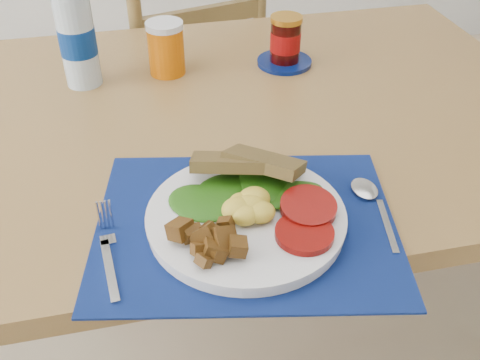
# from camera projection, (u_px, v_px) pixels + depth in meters

# --- Properties ---
(table) EXTENTS (1.40, 0.90, 0.75)m
(table) POSITION_uv_depth(u_px,v_px,m) (210.00, 147.00, 1.15)
(table) COLOR brown
(table) RESTS_ON ground
(chair_far) EXTENTS (0.52, 0.50, 1.16)m
(chair_far) POSITION_uv_depth(u_px,v_px,m) (188.00, 51.00, 1.71)
(chair_far) COLOR brown
(chair_far) RESTS_ON ground
(placemat) EXTENTS (0.50, 0.42, 0.00)m
(placemat) POSITION_uv_depth(u_px,v_px,m) (246.00, 224.00, 0.83)
(placemat) COLOR black
(placemat) RESTS_ON table
(breakfast_plate) EXTENTS (0.29, 0.29, 0.07)m
(breakfast_plate) POSITION_uv_depth(u_px,v_px,m) (243.00, 215.00, 0.81)
(breakfast_plate) COLOR silver
(breakfast_plate) RESTS_ON placemat
(fork) EXTENTS (0.03, 0.17, 0.00)m
(fork) POSITION_uv_depth(u_px,v_px,m) (109.00, 251.00, 0.78)
(fork) COLOR #B2B5BA
(fork) RESTS_ON placemat
(spoon) EXTENTS (0.04, 0.17, 0.01)m
(spoon) POSITION_uv_depth(u_px,v_px,m) (371.00, 201.00, 0.87)
(spoon) COLOR #B2B5BA
(spoon) RESTS_ON placemat
(water_bottle) EXTENTS (0.07, 0.07, 0.25)m
(water_bottle) POSITION_uv_depth(u_px,v_px,m) (76.00, 33.00, 1.12)
(water_bottle) COLOR #ADBFCC
(water_bottle) RESTS_ON table
(juice_glass) EXTENTS (0.08, 0.08, 0.11)m
(juice_glass) POSITION_uv_depth(u_px,v_px,m) (166.00, 50.00, 1.20)
(juice_glass) COLOR #CA5D05
(juice_glass) RESTS_ON table
(jam_on_saucer) EXTENTS (0.12, 0.12, 0.11)m
(jam_on_saucer) POSITION_uv_depth(u_px,v_px,m) (285.00, 43.00, 1.23)
(jam_on_saucer) COLOR #051452
(jam_on_saucer) RESTS_ON table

